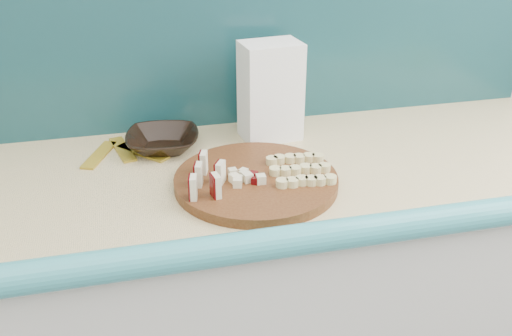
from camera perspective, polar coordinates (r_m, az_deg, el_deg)
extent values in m
cube|color=#E0C583|center=(1.29, -10.52, -1.74)|extent=(2.20, 0.60, 0.03)
cube|color=teal|center=(1.03, -9.33, -9.61)|extent=(2.20, 0.06, 0.03)
cube|color=teal|center=(1.46, -12.22, 12.84)|extent=(2.20, 0.02, 0.50)
cylinder|color=#411F0D|center=(1.23, 0.00, -1.29)|extent=(0.38, 0.38, 0.02)
cube|color=beige|center=(1.14, -6.25, -1.95)|extent=(0.01, 0.03, 0.05)
cube|color=#460507|center=(1.14, -6.65, -1.98)|extent=(0.01, 0.03, 0.05)
cube|color=beige|center=(1.18, -5.72, -0.66)|extent=(0.01, 0.03, 0.05)
cube|color=#460507|center=(1.18, -6.10, -0.69)|extent=(0.01, 0.03, 0.05)
cube|color=beige|center=(1.23, -5.22, 0.53)|extent=(0.01, 0.03, 0.05)
cube|color=#460507|center=(1.23, -5.59, 0.50)|extent=(0.01, 0.03, 0.05)
cube|color=beige|center=(1.14, -4.00, -1.77)|extent=(0.01, 0.03, 0.05)
cube|color=#460507|center=(1.14, -4.39, -1.80)|extent=(0.01, 0.03, 0.05)
cube|color=beige|center=(1.19, -3.55, -0.49)|extent=(0.01, 0.03, 0.05)
cube|color=#460507|center=(1.19, -3.93, -0.52)|extent=(0.01, 0.03, 0.05)
cube|color=beige|center=(1.22, -0.64, -0.52)|extent=(0.02, 0.02, 0.02)
cube|color=beige|center=(1.22, -0.46, -0.35)|extent=(0.02, 0.02, 0.02)
cube|color=#460507|center=(1.23, -0.63, -0.11)|extent=(0.02, 0.02, 0.02)
cube|color=beige|center=(1.22, -1.05, -0.35)|extent=(0.02, 0.02, 0.02)
cube|color=beige|center=(1.23, -1.46, -0.28)|extent=(0.02, 0.02, 0.02)
cube|color=beige|center=(1.22, -1.99, -0.37)|extent=(0.02, 0.02, 0.02)
cube|color=beige|center=(1.21, -1.49, -0.59)|extent=(0.02, 0.02, 0.02)
cube|color=beige|center=(1.21, -1.64, -0.80)|extent=(0.02, 0.02, 0.02)
cube|color=#460507|center=(1.20, -1.41, -1.06)|extent=(0.02, 0.02, 0.02)
cube|color=beige|center=(1.21, -0.89, -0.82)|extent=(0.02, 0.02, 0.02)
cube|color=beige|center=(1.20, -0.40, -0.88)|extent=(0.02, 0.02, 0.02)
cube|color=beige|center=(1.21, -0.66, -0.60)|extent=(0.02, 0.02, 0.02)
cylinder|color=#DCCD86|center=(1.18, 2.55, -1.51)|extent=(0.03, 0.03, 0.02)
cylinder|color=#DCCD86|center=(1.19, 3.55, -1.42)|extent=(0.03, 0.03, 0.02)
cylinder|color=#DCCD86|center=(1.19, 4.54, -1.34)|extent=(0.03, 0.03, 0.02)
cylinder|color=#DCCD86|center=(1.20, 5.53, -1.26)|extent=(0.03, 0.03, 0.02)
cylinder|color=#DCCD86|center=(1.20, 6.51, -1.17)|extent=(0.03, 0.03, 0.02)
cylinder|color=#DCCD86|center=(1.21, 7.48, -1.09)|extent=(0.03, 0.03, 0.02)
cylinder|color=#DCCD86|center=(1.23, 2.03, -0.34)|extent=(0.03, 0.03, 0.02)
cylinder|color=#DCCD86|center=(1.23, 3.00, -0.26)|extent=(0.03, 0.03, 0.02)
cylinder|color=#DCCD86|center=(1.24, 3.96, -0.19)|extent=(0.03, 0.03, 0.02)
cylinder|color=#DCCD86|center=(1.24, 4.91, -0.11)|extent=(0.03, 0.03, 0.02)
cylinder|color=#DCCD86|center=(1.25, 5.85, -0.03)|extent=(0.03, 0.03, 0.02)
cylinder|color=#DCCD86|center=(1.25, 6.79, 0.04)|extent=(0.03, 0.03, 0.02)
cylinder|color=#DCCD86|center=(1.27, 1.55, 0.74)|extent=(0.03, 0.03, 0.02)
cylinder|color=#DCCD86|center=(1.28, 2.49, 0.82)|extent=(0.03, 0.03, 0.02)
cylinder|color=#DCCD86|center=(1.28, 3.41, 0.89)|extent=(0.03, 0.03, 0.02)
cylinder|color=#DCCD86|center=(1.29, 4.33, 0.96)|extent=(0.03, 0.03, 0.02)
cylinder|color=#DCCD86|center=(1.29, 5.25, 1.03)|extent=(0.03, 0.03, 0.02)
cylinder|color=#DCCD86|center=(1.30, 6.15, 1.09)|extent=(0.03, 0.03, 0.02)
imported|color=black|center=(1.41, -9.30, 2.65)|extent=(0.20, 0.20, 0.04)
cube|color=white|center=(1.42, 1.45, 7.68)|extent=(0.15, 0.12, 0.24)
cube|color=#B18F22|center=(1.41, -15.41, 1.27)|extent=(0.09, 0.15, 0.01)
cube|color=#B18F22|center=(1.43, -13.19, 1.83)|extent=(0.06, 0.15, 0.01)
cube|color=#B18F22|center=(1.40, -11.28, 1.56)|extent=(0.12, 0.13, 0.01)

